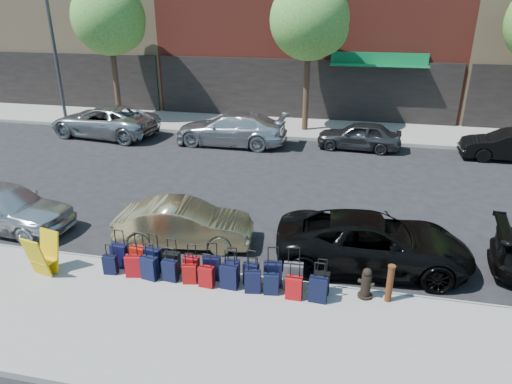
% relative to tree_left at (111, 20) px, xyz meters
% --- Properties ---
extents(ground, '(120.00, 120.00, 0.00)m').
position_rel_tree_left_xyz_m(ground, '(9.86, -9.50, -5.41)').
color(ground, black).
rests_on(ground, ground).
extents(sidewalk_near, '(60.00, 4.00, 0.15)m').
position_rel_tree_left_xyz_m(sidewalk_near, '(9.86, -16.00, -5.34)').
color(sidewalk_near, gray).
rests_on(sidewalk_near, ground).
extents(sidewalk_far, '(60.00, 4.00, 0.15)m').
position_rel_tree_left_xyz_m(sidewalk_far, '(9.86, 0.50, -5.34)').
color(sidewalk_far, gray).
rests_on(sidewalk_far, ground).
extents(curb_near, '(60.00, 0.08, 0.15)m').
position_rel_tree_left_xyz_m(curb_near, '(9.86, -13.98, -5.34)').
color(curb_near, gray).
rests_on(curb_near, ground).
extents(curb_far, '(60.00, 0.08, 0.15)m').
position_rel_tree_left_xyz_m(curb_far, '(9.86, -1.52, -5.34)').
color(curb_far, gray).
rests_on(curb_far, ground).
extents(tree_left, '(3.80, 3.80, 7.27)m').
position_rel_tree_left_xyz_m(tree_left, '(0.00, 0.00, 0.00)').
color(tree_left, black).
rests_on(tree_left, sidewalk_far).
extents(tree_center, '(3.80, 3.80, 7.27)m').
position_rel_tree_left_xyz_m(tree_center, '(10.50, 0.00, 0.00)').
color(tree_center, black).
rests_on(tree_center, sidewalk_far).
extents(streetlight, '(2.59, 0.18, 8.00)m').
position_rel_tree_left_xyz_m(streetlight, '(-2.94, -0.70, -0.75)').
color(streetlight, '#333338').
rests_on(streetlight, sidewalk_far).
extents(suitcase_front_0, '(0.42, 0.25, 1.00)m').
position_rel_tree_left_xyz_m(suitcase_front_0, '(7.39, -14.27, -4.95)').
color(suitcase_front_0, black).
rests_on(suitcase_front_0, sidewalk_near).
extents(suitcase_front_1, '(0.43, 0.27, 0.98)m').
position_rel_tree_left_xyz_m(suitcase_front_1, '(7.90, -14.25, -4.96)').
color(suitcase_front_1, '#981509').
rests_on(suitcase_front_1, sidewalk_near).
extents(suitcase_front_2, '(0.45, 0.30, 1.01)m').
position_rel_tree_left_xyz_m(suitcase_front_2, '(8.30, -14.29, -4.94)').
color(suitcase_front_2, black).
rests_on(suitcase_front_2, sidewalk_near).
extents(suitcase_front_3, '(0.39, 0.21, 0.94)m').
position_rel_tree_left_xyz_m(suitcase_front_3, '(8.80, -14.30, -4.97)').
color(suitcase_front_3, black).
rests_on(suitcase_front_3, sidewalk_near).
extents(suitcase_front_4, '(0.37, 0.22, 0.88)m').
position_rel_tree_left_xyz_m(suitcase_front_4, '(9.32, -14.35, -4.99)').
color(suitcase_front_4, maroon).
rests_on(suitcase_front_4, sidewalk_near).
extents(suitcase_front_5, '(0.42, 0.26, 0.96)m').
position_rel_tree_left_xyz_m(suitcase_front_5, '(9.82, -14.31, -4.96)').
color(suitcase_front_5, black).
rests_on(suitcase_front_5, sidewalk_near).
extents(suitcase_front_6, '(0.38, 0.24, 0.88)m').
position_rel_tree_left_xyz_m(suitcase_front_6, '(10.31, -14.28, -4.99)').
color(suitcase_front_6, black).
rests_on(suitcase_front_6, sidewalk_near).
extents(suitcase_front_7, '(0.38, 0.23, 0.87)m').
position_rel_tree_left_xyz_m(suitcase_front_7, '(10.78, -14.31, -4.99)').
color(suitcase_front_7, black).
rests_on(suitcase_front_7, sidewalk_near).
extents(suitcase_front_8, '(0.45, 0.29, 1.01)m').
position_rel_tree_left_xyz_m(suitcase_front_8, '(11.30, -14.29, -4.95)').
color(suitcase_front_8, black).
rests_on(suitcase_front_8, sidewalk_near).
extents(suitcase_front_9, '(0.46, 0.27, 1.07)m').
position_rel_tree_left_xyz_m(suitcase_front_9, '(11.78, -14.31, -4.93)').
color(suitcase_front_9, '#3C3C41').
rests_on(suitcase_front_9, sidewalk_near).
extents(suitcase_front_10, '(0.36, 0.20, 0.87)m').
position_rel_tree_left_xyz_m(suitcase_front_10, '(12.43, -14.33, -4.99)').
color(suitcase_front_10, black).
rests_on(suitcase_front_10, sidewalk_near).
extents(suitcase_back_0, '(0.35, 0.22, 0.79)m').
position_rel_tree_left_xyz_m(suitcase_back_0, '(7.31, -14.62, -5.02)').
color(suitcase_back_0, black).
rests_on(suitcase_back_0, sidewalk_near).
extents(suitcase_back_1, '(0.41, 0.28, 0.89)m').
position_rel_tree_left_xyz_m(suitcase_back_1, '(7.92, -14.60, -4.98)').
color(suitcase_back_1, '#9E0A10').
rests_on(suitcase_back_1, sidewalk_near).
extents(suitcase_back_2, '(0.43, 0.29, 0.93)m').
position_rel_tree_left_xyz_m(suitcase_back_2, '(8.35, -14.62, -4.97)').
color(suitcase_back_2, black).
rests_on(suitcase_back_2, sidewalk_near).
extents(suitcase_back_3, '(0.38, 0.24, 0.85)m').
position_rel_tree_left_xyz_m(suitcase_back_3, '(8.86, -14.58, -5.00)').
color(suitcase_back_3, black).
rests_on(suitcase_back_3, sidewalk_near).
extents(suitcase_back_4, '(0.36, 0.25, 0.78)m').
position_rel_tree_left_xyz_m(suitcase_back_4, '(9.35, -14.59, -5.02)').
color(suitcase_back_4, '#990C09').
rests_on(suitcase_back_4, sidewalk_near).
extents(suitcase_back_5, '(0.36, 0.23, 0.83)m').
position_rel_tree_left_xyz_m(suitcase_back_5, '(9.78, -14.63, -5.00)').
color(suitcase_back_5, '#94090C').
rests_on(suitcase_back_5, sidewalk_near).
extents(suitcase_back_6, '(0.41, 0.25, 0.96)m').
position_rel_tree_left_xyz_m(suitcase_back_6, '(10.32, -14.57, -4.96)').
color(suitcase_back_6, black).
rests_on(suitcase_back_6, sidewalk_near).
extents(suitcase_back_7, '(0.40, 0.27, 0.88)m').
position_rel_tree_left_xyz_m(suitcase_back_7, '(10.89, -14.62, -4.99)').
color(suitcase_back_7, black).
rests_on(suitcase_back_7, sidewalk_near).
extents(suitcase_back_8, '(0.37, 0.24, 0.82)m').
position_rel_tree_left_xyz_m(suitcase_back_8, '(11.32, -14.60, -5.01)').
color(suitcase_back_8, black).
rests_on(suitcase_back_8, sidewalk_near).
extents(suitcase_back_9, '(0.37, 0.22, 0.87)m').
position_rel_tree_left_xyz_m(suitcase_back_9, '(11.85, -14.66, -4.99)').
color(suitcase_back_9, '#AB0B0F').
rests_on(suitcase_back_9, sidewalk_near).
extents(suitcase_back_10, '(0.41, 0.26, 0.95)m').
position_rel_tree_left_xyz_m(suitcase_back_10, '(12.39, -14.64, -4.97)').
color(suitcase_back_10, black).
rests_on(suitcase_back_10, sidewalk_near).
extents(fire_hydrant, '(0.38, 0.33, 0.74)m').
position_rel_tree_left_xyz_m(fire_hydrant, '(13.42, -14.26, -4.92)').
color(fire_hydrant, black).
rests_on(fire_hydrant, sidewalk_near).
extents(bollard, '(0.17, 0.17, 0.91)m').
position_rel_tree_left_xyz_m(bollard, '(13.92, -14.30, -4.79)').
color(bollard, '#38190C').
rests_on(bollard, sidewalk_near).
extents(display_rack, '(0.72, 0.76, 1.05)m').
position_rel_tree_left_xyz_m(display_rack, '(5.74, -14.96, -4.74)').
color(display_rack, gold).
rests_on(display_rack, sidewalk_near).
extents(car_near_0, '(4.32, 2.04, 1.43)m').
position_rel_tree_left_xyz_m(car_near_0, '(2.90, -12.81, -4.70)').
color(car_near_0, silver).
rests_on(car_near_0, ground).
extents(car_near_1, '(3.92, 1.82, 1.24)m').
position_rel_tree_left_xyz_m(car_near_1, '(8.47, -12.55, -4.79)').
color(car_near_1, tan).
rests_on(car_near_1, ground).
extents(car_near_2, '(5.04, 2.59, 1.36)m').
position_rel_tree_left_xyz_m(car_near_2, '(13.58, -12.61, -4.73)').
color(car_near_2, black).
rests_on(car_near_2, ground).
extents(car_far_0, '(5.75, 3.17, 1.52)m').
position_rel_tree_left_xyz_m(car_far_0, '(0.56, -2.89, -4.65)').
color(car_far_0, '#ADB0B4').
rests_on(car_far_0, ground).
extents(car_far_1, '(5.32, 2.21, 1.54)m').
position_rel_tree_left_xyz_m(car_far_1, '(7.19, -2.95, -4.64)').
color(car_far_1, silver).
rests_on(car_far_1, ground).
extents(car_far_2, '(3.86, 1.75, 1.29)m').
position_rel_tree_left_xyz_m(car_far_2, '(13.13, -2.41, -4.77)').
color(car_far_2, '#313134').
rests_on(car_far_2, ground).
extents(car_far_3, '(4.01, 1.41, 1.32)m').
position_rel_tree_left_xyz_m(car_far_3, '(19.47, -2.62, -4.75)').
color(car_far_3, black).
rests_on(car_far_3, ground).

